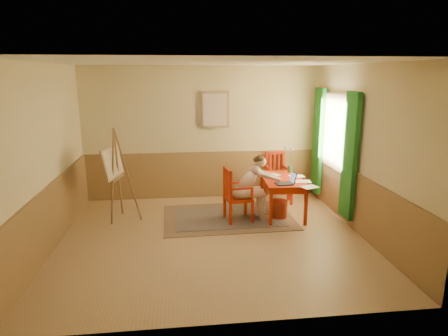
{
  "coord_description": "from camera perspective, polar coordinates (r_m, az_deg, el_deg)",
  "views": [
    {
      "loc": [
        -0.51,
        -5.9,
        2.65
      ],
      "look_at": [
        0.25,
        0.55,
        1.05
      ],
      "focal_mm": 31.1,
      "sensor_mm": 36.0,
      "label": 1
    }
  ],
  "objects": [
    {
      "name": "window",
      "position": [
        7.7,
        15.78,
        3.56
      ],
      "size": [
        0.12,
        2.01,
        2.2
      ],
      "color": "white",
      "rests_on": "room"
    },
    {
      "name": "wall_portrait",
      "position": [
        8.17,
        -1.37,
        8.57
      ],
      "size": [
        0.6,
        0.05,
        0.76
      ],
      "color": "#A08158",
      "rests_on": "room"
    },
    {
      "name": "easel",
      "position": [
        7.27,
        -15.82,
        0.28
      ],
      "size": [
        0.63,
        0.76,
        1.71
      ],
      "color": "olive",
      "rests_on": "room"
    },
    {
      "name": "rug",
      "position": [
        7.35,
        0.63,
        -7.22
      ],
      "size": [
        2.44,
        1.66,
        0.02
      ],
      "color": "#8C7251",
      "rests_on": "room"
    },
    {
      "name": "figure",
      "position": [
        7.07,
        4.12,
        -2.48
      ],
      "size": [
        0.92,
        0.45,
        1.21
      ],
      "color": "#D5B090",
      "rests_on": "room"
    },
    {
      "name": "vase",
      "position": [
        7.78,
        9.68,
        1.12
      ],
      "size": [
        0.19,
        0.27,
        0.53
      ],
      "color": "#3F724C",
      "rests_on": "table"
    },
    {
      "name": "laptop",
      "position": [
        7.0,
        9.25,
        -1.98
      ],
      "size": [
        0.37,
        0.24,
        0.21
      ],
      "color": "#1E2338",
      "rests_on": "table"
    },
    {
      "name": "chair_left",
      "position": [
        7.03,
        1.72,
        -3.97
      ],
      "size": [
        0.52,
        0.5,
        1.0
      ],
      "color": "red",
      "rests_on": "room"
    },
    {
      "name": "chair_back",
      "position": [
        8.45,
        7.73,
        -1.06
      ],
      "size": [
        0.46,
        0.48,
        0.99
      ],
      "color": "red",
      "rests_on": "room"
    },
    {
      "name": "wainscot",
      "position": [
        7.05,
        -2.26,
        -3.93
      ],
      "size": [
        5.0,
        4.5,
        1.0
      ],
      "color": "#9F7541",
      "rests_on": "room"
    },
    {
      "name": "room",
      "position": [
        6.05,
        -1.75,
        1.92
      ],
      "size": [
        5.04,
        4.54,
        2.84
      ],
      "color": "tan",
      "rests_on": "ground"
    },
    {
      "name": "papers",
      "position": [
        7.3,
        10.39,
        -1.7
      ],
      "size": [
        0.79,
        1.17,
        0.0
      ],
      "color": "white",
      "rests_on": "table"
    },
    {
      "name": "wastebasket",
      "position": [
        7.36,
        8.07,
        -6.01
      ],
      "size": [
        0.37,
        0.37,
        0.33
      ],
      "primitive_type": "cylinder",
      "rotation": [
        0.0,
        0.0,
        0.2
      ],
      "color": "#A5381E",
      "rests_on": "room"
    },
    {
      "name": "table",
      "position": [
        7.39,
        8.61,
        -2.19
      ],
      "size": [
        0.79,
        1.24,
        0.72
      ],
      "color": "red",
      "rests_on": "room"
    }
  ]
}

